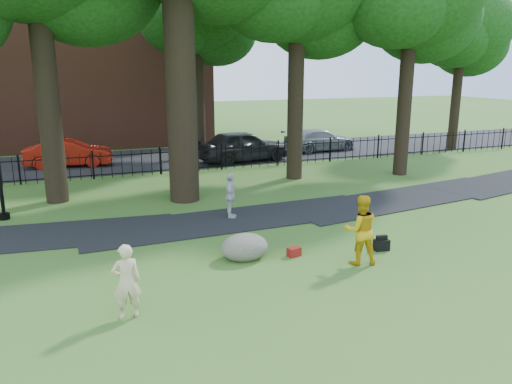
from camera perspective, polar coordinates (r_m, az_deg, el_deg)
name	(u,v)px	position (r m, az deg, el deg)	size (l,w,h in m)	color
ground	(248,267)	(12.71, -0.91, -8.58)	(120.00, 120.00, 0.00)	#3B6D26
footpath	(236,220)	(16.48, -2.29, -3.20)	(36.00, 2.60, 0.03)	black
street	(147,160)	(27.75, -12.32, 3.62)	(80.00, 7.00, 0.02)	black
iron_fence	(160,162)	(23.76, -10.89, 3.43)	(44.00, 0.04, 1.20)	black
brick_building	(58,49)	(35.04, -21.67, 14.97)	(18.00, 8.00, 12.00)	brown
woman	(126,281)	(10.34, -14.59, -9.87)	(0.57, 0.37, 1.56)	beige
man	(361,230)	(12.91, 11.86, -4.25)	(0.88, 0.68, 1.81)	gold
pedestrian	(231,196)	(16.46, -2.93, -0.47)	(0.89, 0.37, 1.52)	silver
boulder	(245,245)	(13.14, -1.32, -6.09)	(1.26, 0.95, 0.73)	slate
backpack	(381,245)	(14.20, 14.13, -5.87)	(0.41, 0.25, 0.30)	black
red_bag	(294,252)	(13.41, 4.37, -6.83)	(0.35, 0.22, 0.24)	maroon
red_sedan	(69,153)	(26.85, -20.63, 4.19)	(1.46, 4.19, 1.38)	#B41A0D
grey_car	(243,146)	(26.58, -1.51, 5.32)	(1.97, 4.90, 1.67)	black
silver_car	(320,140)	(30.18, 7.28, 5.91)	(1.82, 4.49, 1.30)	gray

